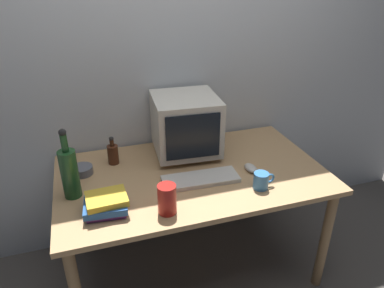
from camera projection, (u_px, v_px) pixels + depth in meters
ground_plane at (192, 265)px, 2.36m from camera, size 6.00×6.00×0.00m
back_wall at (168, 60)px, 2.22m from camera, size 4.00×0.08×2.50m
desk at (192, 184)px, 2.07m from camera, size 1.51×0.88×0.72m
crt_monitor at (186, 125)px, 2.16m from camera, size 0.41×0.41×0.37m
keyboard at (201, 179)px, 1.95m from camera, size 0.43×0.17×0.02m
computer_mouse at (251, 168)px, 2.04m from camera, size 0.07×0.11×0.04m
bottle_tall at (69, 172)px, 1.76m from camera, size 0.09×0.09×0.38m
bottle_short at (113, 153)px, 2.10m from camera, size 0.06×0.06×0.18m
book_stack at (106, 204)px, 1.69m from camera, size 0.22×0.18×0.09m
mug at (261, 181)px, 1.87m from camera, size 0.12×0.08×0.09m
cd_spindle at (82, 170)px, 2.01m from camera, size 0.12×0.12×0.04m
metal_canister at (167, 199)px, 1.67m from camera, size 0.09×0.09×0.15m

